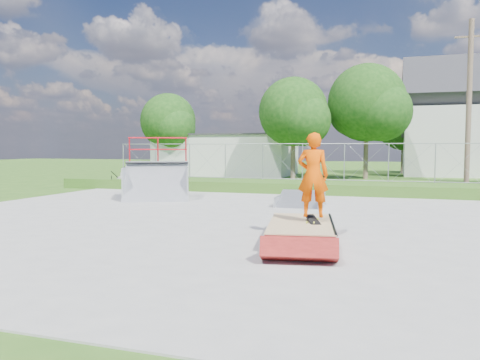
{
  "coord_description": "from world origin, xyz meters",
  "views": [
    {
      "loc": [
        4.13,
        -12.11,
        2.1
      ],
      "look_at": [
        -0.3,
        1.55,
        1.1
      ],
      "focal_mm": 35.0,
      "sensor_mm": 36.0,
      "label": 1
    }
  ],
  "objects_px": {
    "flat_bank_ramp": "(300,200)",
    "quarter_pipe": "(156,169)",
    "skater": "(313,178)",
    "grind_box": "(301,232)"
  },
  "relations": [
    {
      "from": "grind_box",
      "to": "quarter_pipe",
      "type": "relative_size",
      "value": 1.22
    },
    {
      "from": "grind_box",
      "to": "skater",
      "type": "height_order",
      "value": "skater"
    },
    {
      "from": "flat_bank_ramp",
      "to": "grind_box",
      "type": "bearing_deg",
      "value": -80.19
    },
    {
      "from": "quarter_pipe",
      "to": "flat_bank_ramp",
      "type": "bearing_deg",
      "value": -26.94
    },
    {
      "from": "flat_bank_ramp",
      "to": "skater",
      "type": "height_order",
      "value": "skater"
    },
    {
      "from": "quarter_pipe",
      "to": "skater",
      "type": "distance_m",
      "value": 9.52
    },
    {
      "from": "flat_bank_ramp",
      "to": "skater",
      "type": "distance_m",
      "value": 6.18
    },
    {
      "from": "quarter_pipe",
      "to": "flat_bank_ramp",
      "type": "distance_m",
      "value": 5.94
    },
    {
      "from": "quarter_pipe",
      "to": "skater",
      "type": "bearing_deg",
      "value": -64.64
    },
    {
      "from": "flat_bank_ramp",
      "to": "quarter_pipe",
      "type": "bearing_deg",
      "value": 176.08
    }
  ]
}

